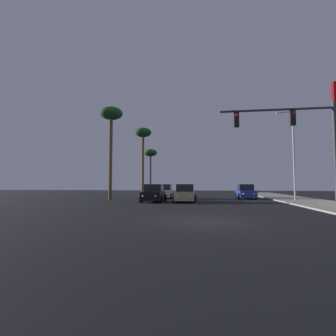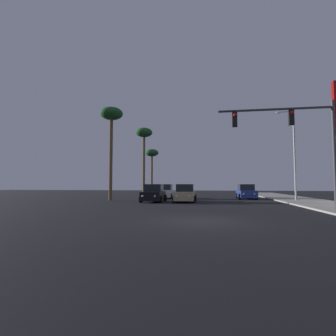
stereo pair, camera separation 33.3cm
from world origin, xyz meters
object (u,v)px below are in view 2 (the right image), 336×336
at_px(street_lamp, 293,150).
at_px(palm_tree_far, 152,155).
at_px(car_white, 165,192).
at_px(car_black, 154,194).
at_px(palm_tree_near, 111,119).
at_px(car_tan, 185,194).
at_px(palm_tree_mid, 144,137).
at_px(car_blue, 246,192).
at_px(traffic_light_mast, 299,133).

height_order(street_lamp, palm_tree_far, street_lamp).
bearing_deg(car_white, car_black, 88.12).
relative_size(car_black, palm_tree_near, 0.44).
relative_size(car_tan, palm_tree_mid, 0.44).
bearing_deg(palm_tree_near, car_tan, -6.66).
distance_m(palm_tree_mid, palm_tree_near, 10.05).
xyz_separation_m(car_black, palm_tree_near, (-4.90, 1.37, 7.78)).
distance_m(palm_tree_far, palm_tree_near, 20.06).
height_order(car_blue, street_lamp, street_lamp).
xyz_separation_m(car_blue, traffic_light_mast, (1.13, -14.86, 3.93)).
distance_m(traffic_light_mast, palm_tree_near, 18.65).
height_order(car_blue, car_tan, same).
relative_size(traffic_light_mast, palm_tree_mid, 0.69).
distance_m(street_lamp, palm_tree_near, 18.83).
bearing_deg(palm_tree_near, car_blue, 20.09).
xyz_separation_m(palm_tree_mid, palm_tree_far, (-1.05, 10.00, -1.51)).
bearing_deg(palm_tree_near, palm_tree_mid, 84.14).
bearing_deg(palm_tree_far, palm_tree_mid, -84.00).
bearing_deg(palm_tree_near, street_lamp, 4.42).
xyz_separation_m(palm_tree_mid, palm_tree_near, (-1.03, -10.00, 0.07)).
xyz_separation_m(street_lamp, palm_tree_near, (-18.46, -1.43, 3.43)).
bearing_deg(traffic_light_mast, car_black, 142.25).
xyz_separation_m(car_black, street_lamp, (13.56, 2.80, 4.36)).
height_order(car_black, car_white, same).
relative_size(traffic_light_mast, street_lamp, 0.75).
bearing_deg(car_tan, car_black, 7.45).
height_order(car_black, palm_tree_far, palm_tree_far).
xyz_separation_m(car_white, palm_tree_mid, (-3.93, 5.28, 7.71)).
distance_m(street_lamp, palm_tree_mid, 19.72).
bearing_deg(street_lamp, car_blue, 136.69).
xyz_separation_m(car_blue, car_black, (-9.49, -6.64, 0.00)).
height_order(car_white, palm_tree_mid, palm_tree_mid).
xyz_separation_m(car_tan, palm_tree_far, (-7.91, 20.92, 6.20)).
height_order(car_blue, palm_tree_far, palm_tree_far).
relative_size(car_white, street_lamp, 0.48).
height_order(car_white, palm_tree_near, palm_tree_near).
xyz_separation_m(palm_tree_far, palm_tree_near, (0.02, -20.00, 1.58)).
xyz_separation_m(car_black, traffic_light_mast, (10.63, -8.23, 3.93)).
distance_m(car_tan, palm_tree_mid, 15.02).
bearing_deg(palm_tree_near, car_black, -15.63).
bearing_deg(car_blue, palm_tree_far, -47.36).
xyz_separation_m(car_blue, palm_tree_mid, (-13.37, 4.73, 7.71)).
bearing_deg(street_lamp, traffic_light_mast, -104.93).
bearing_deg(car_blue, street_lamp, 134.95).
relative_size(car_blue, street_lamp, 0.48).
bearing_deg(street_lamp, car_white, 166.32).
height_order(car_black, palm_tree_mid, palm_tree_mid).
bearing_deg(palm_tree_mid, car_black, -71.19).
xyz_separation_m(traffic_light_mast, palm_tree_mid, (-14.50, 19.60, 3.78)).
xyz_separation_m(car_blue, street_lamp, (4.07, -3.84, 4.36)).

